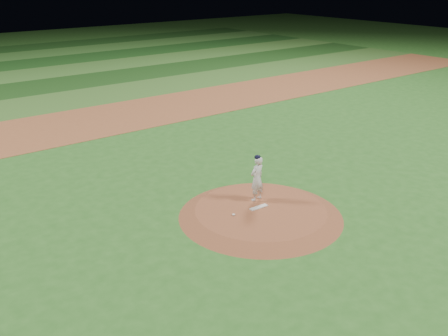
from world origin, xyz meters
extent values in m
plane|color=#285F1F|center=(0.00, 0.00, 0.00)|extent=(120.00, 120.00, 0.00)
cube|color=brown|center=(0.00, 14.00, 0.01)|extent=(70.00, 6.00, 0.02)
cube|color=#366424|center=(0.00, 19.50, 0.01)|extent=(70.00, 5.00, 0.02)
cube|color=#184014|center=(0.00, 24.50, 0.01)|extent=(70.00, 5.00, 0.02)
cube|color=#386D27|center=(0.00, 29.50, 0.01)|extent=(70.00, 5.00, 0.02)
cone|color=brown|center=(0.00, 0.00, 0.12)|extent=(5.50, 5.50, 0.25)
cube|color=silver|center=(0.02, 0.12, 0.27)|extent=(0.69, 0.20, 0.03)
ellipsoid|color=silver|center=(-1.00, 0.19, 0.28)|extent=(0.10, 0.10, 0.06)
imported|color=silver|center=(0.37, 0.63, 1.05)|extent=(0.63, 0.46, 1.60)
ellipsoid|color=black|center=(0.37, 0.63, 1.83)|extent=(0.22, 0.22, 0.15)
camera|label=1|loc=(-10.13, -11.10, 7.69)|focal=40.00mm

